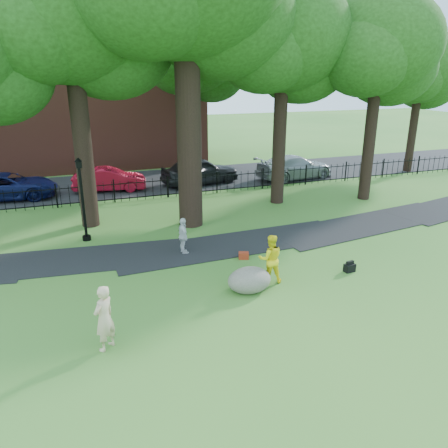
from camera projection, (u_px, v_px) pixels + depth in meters
name	position (u px, v px, depth m)	size (l,w,h in m)	color
ground	(248.00, 290.00, 14.57)	(120.00, 120.00, 0.00)	#346D26
footpath	(234.00, 245.00, 18.35)	(36.00, 2.60, 0.03)	black
street	(155.00, 182.00, 28.79)	(80.00, 7.00, 0.02)	black
iron_fence	(168.00, 187.00, 25.03)	(44.00, 0.04, 1.20)	black
brick_building	(77.00, 84.00, 32.64)	(18.00, 8.00, 12.00)	brown
tree_row	(189.00, 41.00, 19.50)	(26.82, 7.96, 12.42)	black
woman	(104.00, 318.00, 11.19)	(0.66, 0.43, 1.81)	#D3B391
man	(270.00, 259.00, 14.85)	(0.84, 0.65, 1.72)	yellow
pedestrian	(183.00, 236.00, 17.21)	(0.87, 0.36, 1.49)	silver
boulder	(249.00, 279.00, 14.39)	(1.47, 1.11, 0.86)	#645F53
lamppost	(83.00, 201.00, 18.27)	(0.36, 0.36, 3.60)	black
backpack	(350.00, 268.00, 15.83)	(0.40, 0.25, 0.30)	black
red_bag	(244.00, 256.00, 16.93)	(0.39, 0.24, 0.27)	maroon
red_sedan	(109.00, 179.00, 26.40)	(1.50, 4.29, 1.41)	maroon
navy_van	(8.00, 186.00, 24.70)	(2.45, 5.31, 1.48)	#0D1445
grey_car	(200.00, 171.00, 28.01)	(2.02, 5.01, 1.71)	black
silver_car	(295.00, 167.00, 29.42)	(2.21, 5.45, 1.58)	#92969A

